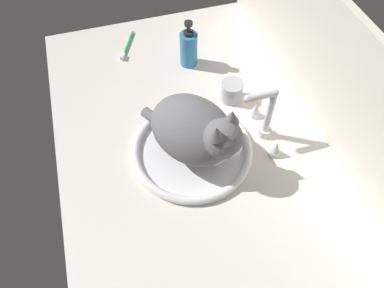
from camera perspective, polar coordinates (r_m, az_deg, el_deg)
name	(u,v)px	position (r cm, az deg, el deg)	size (l,w,h in cm)	color
countertop	(189,142)	(107.42, -0.44, 0.40)	(123.51, 77.90, 3.00)	silver
backsplash_wall	(326,70)	(107.92, 20.82, 11.12)	(123.51, 2.40, 39.95)	silver
sink_basin	(192,150)	(102.57, 0.00, -0.95)	(35.26, 35.26, 2.39)	white
faucet	(265,119)	(103.37, 11.77, 3.96)	(18.40, 10.81, 19.22)	silver
cat	(197,132)	(93.62, 0.81, 2.02)	(32.05, 29.19, 20.44)	slate
soap_pump_bottle	(189,48)	(124.46, -0.54, 15.20)	(6.01, 6.01, 16.96)	teal
metal_jar	(232,91)	(114.91, 6.42, 8.49)	(7.14, 7.14, 6.67)	#B2B5BA
toothbrush	(127,46)	(136.88, -10.44, 15.31)	(14.86, 7.75, 1.70)	#3FB266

